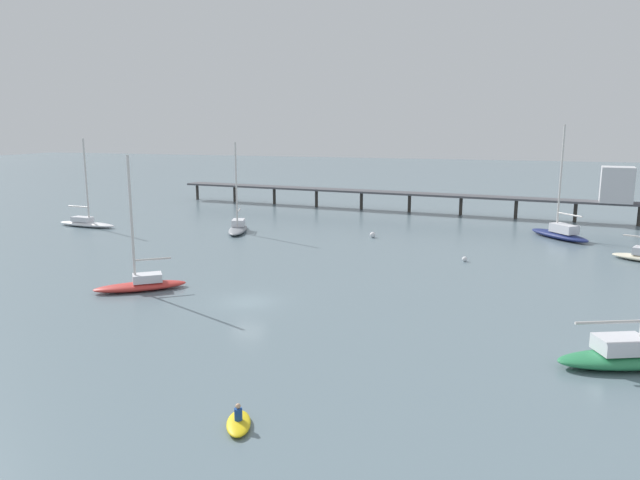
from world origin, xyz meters
name	(u,v)px	position (x,y,z in m)	size (l,w,h in m)	color
ground_plane	(248,302)	(0.00, 0.00, 0.00)	(400.00, 400.00, 0.00)	slate
pier	(492,189)	(16.15, 49.78, 4.12)	(73.29, 10.59, 7.85)	#4C4C51
sailboat_navy	(560,232)	(24.73, 34.84, 0.82)	(7.47, 8.27, 13.45)	navy
sailboat_gray	(238,227)	(-13.97, 27.17, 0.68)	(4.48, 8.09, 11.31)	gray
sailboat_red	(141,282)	(-9.72, 0.29, 0.66)	(7.07, 6.09, 11.08)	red
sailboat_white	(86,222)	(-35.08, 24.47, 0.67)	(9.22, 2.70, 11.66)	white
sailboat_green	(630,354)	(25.63, -4.56, 0.72)	(8.94, 5.75, 10.69)	#287F4C
dinghy_yellow	(239,423)	(7.65, -17.50, 0.22)	(1.95, 2.65, 1.14)	yellow
mooring_buoy_outer	(465,259)	(14.81, 19.09, 0.26)	(0.51, 0.51, 0.51)	silver
mooring_buoy_near	(373,235)	(3.24, 28.64, 0.34)	(0.68, 0.68, 0.68)	silver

